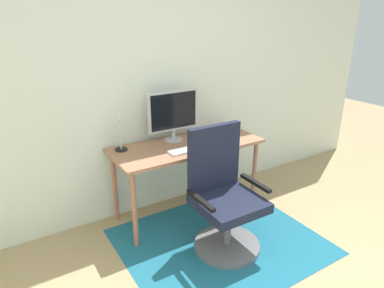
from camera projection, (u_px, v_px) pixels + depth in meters
wall_back at (150, 80)px, 3.21m from camera, size 6.00×0.10×2.60m
area_rug at (220, 241)px, 3.01m from camera, size 1.66×1.42×0.01m
desk at (187, 152)px, 3.24m from camera, size 1.44×0.60×0.74m
monitor at (173, 112)px, 3.21m from camera, size 0.51×0.18×0.49m
keyboard at (191, 149)px, 3.07m from camera, size 0.43×0.13×0.02m
computer_mouse at (215, 142)px, 3.22m from camera, size 0.06×0.10×0.03m
coffee_cup at (228, 128)px, 3.53m from camera, size 0.08×0.08×0.09m
cell_phone at (218, 136)px, 3.41m from camera, size 0.11×0.15×0.01m
desk_lamp at (119, 127)px, 2.98m from camera, size 0.11×0.11×0.36m
office_chair at (224, 202)px, 2.84m from camera, size 0.59×0.56×1.05m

